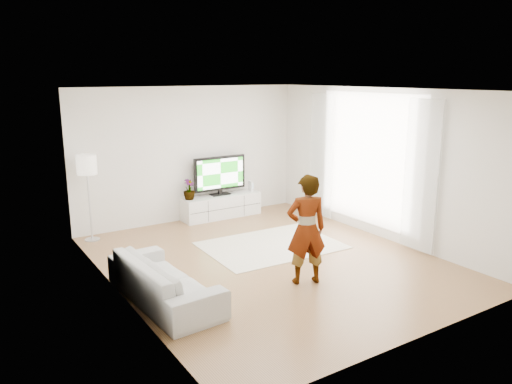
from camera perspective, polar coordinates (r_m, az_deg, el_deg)
floor at (r=8.38m, az=1.61°, el=-7.90°), size 6.00×6.00×0.00m
ceiling at (r=7.82m, az=1.75°, el=11.61°), size 6.00×6.00×0.00m
wall_left at (r=6.92m, az=-15.69°, el=-0.82°), size 0.02×6.00×2.80m
wall_right at (r=9.59m, az=14.14°, el=3.11°), size 0.02×6.00×2.80m
wall_back at (r=10.56m, az=-7.55°, el=4.30°), size 5.00×0.02×2.80m
wall_front at (r=5.83m, az=18.55°, el=-3.64°), size 5.00×0.02×2.80m
window at (r=9.77m, az=12.80°, el=3.67°), size 0.01×2.60×2.50m
curtain_near at (r=8.88m, az=18.35°, el=1.72°), size 0.04×0.70×2.60m
curtain_far at (r=10.68m, az=7.52°, el=4.13°), size 0.04×0.70×2.60m
media_console at (r=10.85m, az=-4.02°, el=-1.60°), size 1.75×0.50×0.49m
television at (r=10.71m, az=-4.15°, el=2.05°), size 1.20×0.24×0.84m
game_console at (r=11.14m, az=-0.59°, el=0.70°), size 0.06×0.16×0.21m
potted_plant at (r=10.41m, az=-7.65°, el=0.29°), size 0.32×0.32×0.43m
rug at (r=9.10m, az=1.76°, el=-6.11°), size 2.44×1.80×0.01m
player at (r=7.31m, az=5.77°, el=-4.28°), size 0.69×0.57×1.64m
sofa at (r=7.01m, az=-10.45°, el=-9.81°), size 0.95×2.14×0.61m
floor_lamp at (r=9.56m, az=-18.78°, el=2.55°), size 0.36×0.36×1.61m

